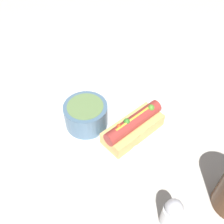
# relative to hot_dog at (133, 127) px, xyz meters

# --- Properties ---
(ground_plane) EXTENTS (4.00, 4.00, 0.00)m
(ground_plane) POSITION_rel_hot_dog_xyz_m (-0.01, 0.06, -0.04)
(ground_plane) COLOR #BCB7AD
(dinner_plate) EXTENTS (0.30, 0.30, 0.01)m
(dinner_plate) POSITION_rel_hot_dog_xyz_m (-0.01, 0.06, -0.03)
(dinner_plate) COLOR white
(dinner_plate) RESTS_ON ground_plane
(hot_dog) EXTENTS (0.15, 0.06, 0.06)m
(hot_dog) POSITION_rel_hot_dog_xyz_m (0.00, 0.00, 0.00)
(hot_dog) COLOR #DBAD60
(hot_dog) RESTS_ON dinner_plate
(soup_bowl) EXTENTS (0.10, 0.10, 0.06)m
(soup_bowl) POSITION_rel_hot_dog_xyz_m (-0.06, 0.09, 0.01)
(soup_bowl) COLOR slate
(soup_bowl) RESTS_ON dinner_plate
(spoon) EXTENTS (0.10, 0.16, 0.01)m
(spoon) POSITION_rel_hot_dog_xyz_m (-0.07, 0.07, -0.02)
(spoon) COLOR #B7B7BC
(spoon) RESTS_ON dinner_plate
(salt_shaker) EXTENTS (0.03, 0.03, 0.08)m
(salt_shaker) POSITION_rel_hot_dog_xyz_m (-0.09, -0.18, -0.00)
(salt_shaker) COLOR silver
(salt_shaker) RESTS_ON ground_plane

